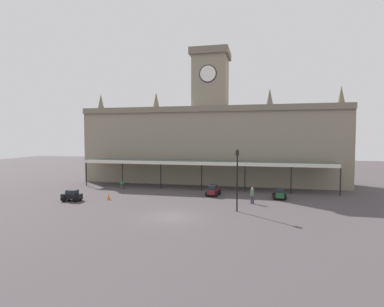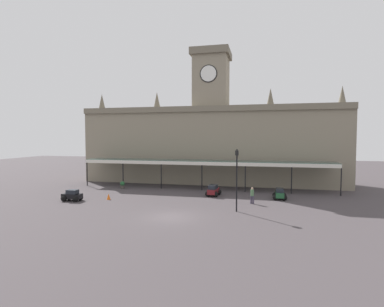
{
  "view_description": "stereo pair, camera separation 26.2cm",
  "coord_description": "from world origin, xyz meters",
  "px_view_note": "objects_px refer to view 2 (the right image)",
  "views": [
    {
      "loc": [
        7.23,
        -24.34,
        6.77
      ],
      "look_at": [
        0.0,
        7.79,
        4.97
      ],
      "focal_mm": 28.42,
      "sensor_mm": 36.0,
      "label": 1
    },
    {
      "loc": [
        7.48,
        -24.28,
        6.77
      ],
      "look_at": [
        0.0,
        7.79,
        4.97
      ],
      "focal_mm": 28.42,
      "sensor_mm": 36.0,
      "label": 2
    }
  ],
  "objects_px": {
    "traffic_cone": "(109,197)",
    "car_green_sedan": "(280,195)",
    "car_black_sedan": "(72,196)",
    "planter_by_canopy": "(122,185)",
    "pedestrian_beside_cars": "(252,195)",
    "car_maroon_estate": "(213,191)",
    "victorian_lamppost": "(237,173)"
  },
  "relations": [
    {
      "from": "car_green_sedan",
      "to": "planter_by_canopy",
      "type": "xyz_separation_m",
      "value": [
        -19.73,
        2.33,
        -0.01
      ]
    },
    {
      "from": "car_black_sedan",
      "to": "planter_by_canopy",
      "type": "distance_m",
      "value": 8.46
    },
    {
      "from": "car_green_sedan",
      "to": "victorian_lamppost",
      "type": "height_order",
      "value": "victorian_lamppost"
    },
    {
      "from": "car_green_sedan",
      "to": "pedestrian_beside_cars",
      "type": "height_order",
      "value": "pedestrian_beside_cars"
    },
    {
      "from": "car_green_sedan",
      "to": "pedestrian_beside_cars",
      "type": "bearing_deg",
      "value": -133.23
    },
    {
      "from": "car_green_sedan",
      "to": "traffic_cone",
      "type": "bearing_deg",
      "value": -166.28
    },
    {
      "from": "car_black_sedan",
      "to": "pedestrian_beside_cars",
      "type": "xyz_separation_m",
      "value": [
        18.64,
        2.92,
        0.41
      ]
    },
    {
      "from": "car_green_sedan",
      "to": "traffic_cone",
      "type": "xyz_separation_m",
      "value": [
        -18.08,
        -4.41,
        -0.19
      ]
    },
    {
      "from": "pedestrian_beside_cars",
      "to": "planter_by_canopy",
      "type": "distance_m",
      "value": 17.72
    },
    {
      "from": "car_black_sedan",
      "to": "pedestrian_beside_cars",
      "type": "relative_size",
      "value": 1.24
    },
    {
      "from": "victorian_lamppost",
      "to": "traffic_cone",
      "type": "relative_size",
      "value": 8.98
    },
    {
      "from": "car_black_sedan",
      "to": "traffic_cone",
      "type": "distance_m",
      "value": 3.74
    },
    {
      "from": "car_black_sedan",
      "to": "victorian_lamppost",
      "type": "distance_m",
      "value": 17.63
    },
    {
      "from": "car_maroon_estate",
      "to": "traffic_cone",
      "type": "bearing_deg",
      "value": -156.49
    },
    {
      "from": "car_green_sedan",
      "to": "pedestrian_beside_cars",
      "type": "distance_m",
      "value": 4.17
    },
    {
      "from": "victorian_lamppost",
      "to": "planter_by_canopy",
      "type": "bearing_deg",
      "value": 150.15
    },
    {
      "from": "planter_by_canopy",
      "to": "traffic_cone",
      "type": "bearing_deg",
      "value": -76.2
    },
    {
      "from": "car_green_sedan",
      "to": "traffic_cone",
      "type": "relative_size",
      "value": 3.26
    },
    {
      "from": "car_maroon_estate",
      "to": "pedestrian_beside_cars",
      "type": "relative_size",
      "value": 1.39
    },
    {
      "from": "car_green_sedan",
      "to": "pedestrian_beside_cars",
      "type": "relative_size",
      "value": 1.24
    },
    {
      "from": "pedestrian_beside_cars",
      "to": "traffic_cone",
      "type": "distance_m",
      "value": 15.31
    },
    {
      "from": "traffic_cone",
      "to": "car_green_sedan",
      "type": "bearing_deg",
      "value": 13.72
    },
    {
      "from": "car_green_sedan",
      "to": "car_maroon_estate",
      "type": "bearing_deg",
      "value": 178.03
    },
    {
      "from": "planter_by_canopy",
      "to": "victorian_lamppost",
      "type": "bearing_deg",
      "value": -29.85
    },
    {
      "from": "car_maroon_estate",
      "to": "pedestrian_beside_cars",
      "type": "height_order",
      "value": "pedestrian_beside_cars"
    },
    {
      "from": "car_green_sedan",
      "to": "traffic_cone",
      "type": "distance_m",
      "value": 18.61
    },
    {
      "from": "car_maroon_estate",
      "to": "traffic_cone",
      "type": "relative_size",
      "value": 3.68
    },
    {
      "from": "car_green_sedan",
      "to": "victorian_lamppost",
      "type": "bearing_deg",
      "value": -121.87
    },
    {
      "from": "pedestrian_beside_cars",
      "to": "planter_by_canopy",
      "type": "height_order",
      "value": "pedestrian_beside_cars"
    },
    {
      "from": "pedestrian_beside_cars",
      "to": "victorian_lamppost",
      "type": "bearing_deg",
      "value": -109.52
    },
    {
      "from": "car_green_sedan",
      "to": "car_black_sedan",
      "type": "bearing_deg",
      "value": -164.54
    },
    {
      "from": "car_green_sedan",
      "to": "car_maroon_estate",
      "type": "height_order",
      "value": "car_maroon_estate"
    }
  ]
}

